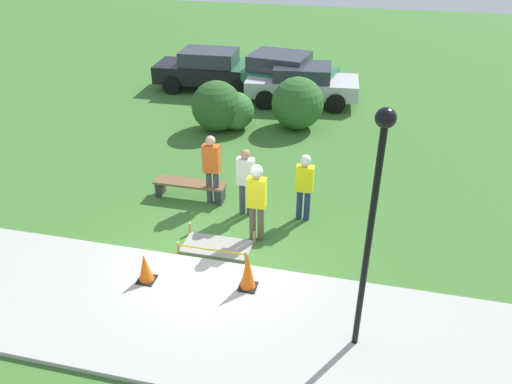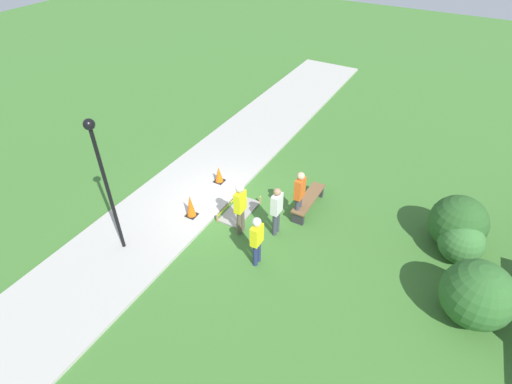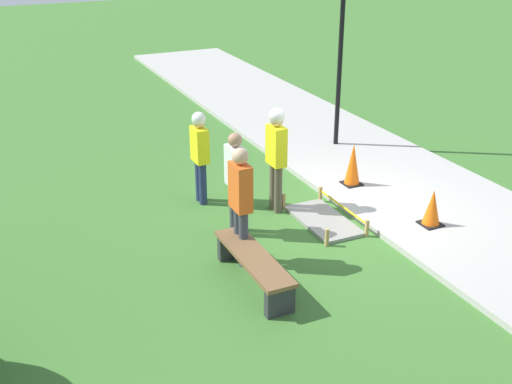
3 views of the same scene
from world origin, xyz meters
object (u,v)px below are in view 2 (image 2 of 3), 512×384
traffic_cone_far_patch (191,206)px  worker_assistant (257,237)px  bystander_in_orange_shirt (299,193)px  traffic_cone_near_patch (219,174)px  worker_supervisor (240,204)px  park_bench (308,201)px  bystander_in_gray_shirt (277,209)px  lamppost_near (102,171)px

traffic_cone_far_patch → worker_assistant: worker_assistant is taller
traffic_cone_far_patch → bystander_in_orange_shirt: (-1.63, 2.98, 0.54)m
bystander_in_orange_shirt → traffic_cone_near_patch: bearing=-96.1°
traffic_cone_near_patch → bystander_in_orange_shirt: bystander_in_orange_shirt is taller
traffic_cone_near_patch → worker_supervisor: size_ratio=0.33×
traffic_cone_near_patch → worker_assistant: worker_assistant is taller
traffic_cone_near_patch → park_bench: traffic_cone_near_patch is taller
bystander_in_gray_shirt → lamppost_near: lamppost_near is taller
traffic_cone_far_patch → lamppost_near: lamppost_near is taller
bystander_in_orange_shirt → lamppost_near: bearing=-46.5°
traffic_cone_far_patch → lamppost_near: (2.08, -0.92, 2.30)m
worker_supervisor → lamppost_near: lamppost_near is taller
park_bench → worker_assistant: bearing=-6.1°
lamppost_near → worker_assistant: bearing=111.3°
traffic_cone_far_patch → worker_supervisor: bearing=97.6°
park_bench → bystander_in_gray_shirt: size_ratio=1.07×
traffic_cone_near_patch → traffic_cone_far_patch: bearing=7.2°
park_bench → traffic_cone_near_patch: bearing=-85.1°
worker_supervisor → worker_assistant: worker_supervisor is taller
park_bench → bystander_in_orange_shirt: bystander_in_orange_shirt is taller
park_bench → worker_supervisor: 2.57m
park_bench → lamppost_near: (4.34, -3.99, 2.47)m
bystander_in_gray_shirt → worker_supervisor: bearing=-63.1°
traffic_cone_near_patch → lamppost_near: (4.06, -0.67, 2.40)m
worker_assistant → bystander_in_gray_shirt: 1.36m
traffic_cone_far_patch → worker_supervisor: worker_supervisor is taller
bystander_in_orange_shirt → lamppost_near: size_ratio=0.44×
park_bench → worker_supervisor: bearing=-33.8°
park_bench → worker_supervisor: (2.03, -1.36, 0.79)m
worker_supervisor → park_bench: bearing=146.2°
traffic_cone_far_patch → park_bench: traffic_cone_far_patch is taller
bystander_in_orange_shirt → bystander_in_gray_shirt: size_ratio=1.06×
traffic_cone_near_patch → worker_assistant: size_ratio=0.36×
traffic_cone_near_patch → worker_supervisor: (1.75, 1.96, 0.71)m
traffic_cone_far_patch → lamppost_near: 3.24m
worker_assistant → park_bench: bearing=173.9°
park_bench → lamppost_near: size_ratio=0.44×
traffic_cone_far_patch → park_bench: size_ratio=0.44×
traffic_cone_far_patch → lamppost_near: size_ratio=0.19×
traffic_cone_far_patch → bystander_in_gray_shirt: (-0.71, 2.67, 0.47)m
bystander_in_orange_shirt → bystander_in_gray_shirt: (0.92, -0.32, -0.07)m
traffic_cone_near_patch → worker_assistant: (2.62, 3.01, 0.59)m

